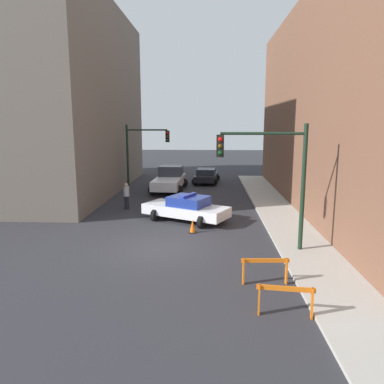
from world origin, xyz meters
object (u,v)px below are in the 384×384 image
object	(u,v)px
police_car	(186,208)
parked_car_near	(206,176)
pedestrian_crossing	(127,196)
traffic_cone	(193,226)
traffic_light_near	(275,168)
barrier_front	(286,296)
traffic_light_far	(141,148)
barrier_mid	(265,267)
white_truck	(169,179)

from	to	relation	value
police_car	parked_car_near	size ratio (longest dim) A/B	1.13
police_car	pedestrian_crossing	world-z (taller)	pedestrian_crossing
traffic_cone	traffic_light_near	bearing A→B (deg)	-36.67
traffic_light_near	pedestrian_crossing	bearing A→B (deg)	135.96
parked_car_near	barrier_front	bearing A→B (deg)	-78.62
traffic_light_far	pedestrian_crossing	bearing A→B (deg)	-88.12
police_car	barrier_front	xyz separation A→B (m)	(3.36, -10.22, -0.11)
parked_car_near	pedestrian_crossing	size ratio (longest dim) A/B	2.68
pedestrian_crossing	barrier_mid	distance (m)	12.93
white_truck	parked_car_near	xyz separation A→B (m)	(2.91, 3.97, -0.23)
white_truck	barrier_mid	bearing A→B (deg)	-70.81
white_truck	barrier_front	world-z (taller)	white_truck
traffic_light_far	barrier_front	world-z (taller)	traffic_light_far
police_car	barrier_mid	xyz separation A→B (m)	(3.11, -8.09, -0.11)
barrier_front	traffic_cone	bearing A→B (deg)	110.13
police_car	traffic_cone	size ratio (longest dim) A/B	7.66
white_truck	pedestrian_crossing	xyz separation A→B (m)	(-2.01, -6.59, -0.04)
barrier_mid	pedestrian_crossing	bearing A→B (deg)	122.98
traffic_light_near	traffic_light_far	world-z (taller)	traffic_light_near
white_truck	pedestrian_crossing	world-z (taller)	white_truck
white_truck	pedestrian_crossing	distance (m)	6.89
traffic_light_near	white_truck	xyz separation A→B (m)	(-5.81, 14.15, -2.62)
white_truck	barrier_mid	size ratio (longest dim) A/B	3.44
traffic_light_far	white_truck	distance (m)	3.34
traffic_cone	police_car	bearing A→B (deg)	101.02
barrier_front	barrier_mid	world-z (taller)	same
white_truck	barrier_front	distance (m)	20.28
traffic_light_near	barrier_mid	world-z (taller)	traffic_light_near
parked_car_near	traffic_cone	size ratio (longest dim) A/B	6.79
white_truck	barrier_front	size ratio (longest dim) A/B	3.45
police_car	traffic_light_far	bearing A→B (deg)	51.42
parked_car_near	pedestrian_crossing	world-z (taller)	pedestrian_crossing
pedestrian_crossing	barrier_mid	size ratio (longest dim) A/B	1.04
parked_car_near	pedestrian_crossing	distance (m)	11.65
traffic_light_near	barrier_front	size ratio (longest dim) A/B	3.26
barrier_front	parked_car_near	bearing A→B (deg)	95.77
parked_car_near	traffic_cone	xyz separation A→B (m)	(-0.55, -15.54, -0.36)
pedestrian_crossing	barrier_front	xyz separation A→B (m)	(7.29, -12.98, -0.24)
traffic_light_far	traffic_cone	distance (m)	12.87
traffic_cone	barrier_mid	bearing A→B (deg)	-65.43
traffic_light_far	barrier_mid	xyz separation A→B (m)	(7.26, -17.49, -2.78)
white_truck	parked_car_near	world-z (taller)	white_truck
parked_car_near	barrier_front	world-z (taller)	parked_car_near
barrier_mid	traffic_cone	world-z (taller)	barrier_mid
barrier_front	traffic_light_near	bearing A→B (deg)	84.49
traffic_light_far	barrier_mid	world-z (taller)	traffic_light_far
parked_car_near	pedestrian_crossing	xyz separation A→B (m)	(-4.91, -10.56, 0.19)
police_car	white_truck	world-z (taller)	white_truck
pedestrian_crossing	white_truck	bearing A→B (deg)	-77.11
traffic_light_far	white_truck	size ratio (longest dim) A/B	0.95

